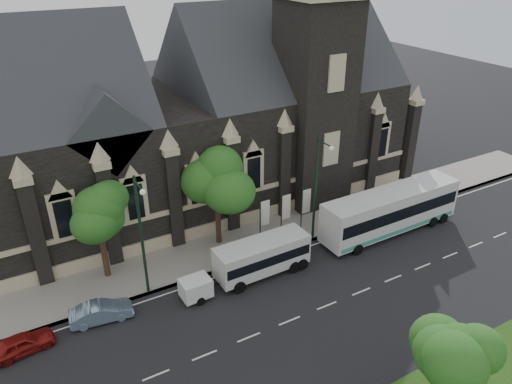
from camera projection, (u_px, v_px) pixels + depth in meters
ground at (249, 337)px, 30.04m from camera, size 160.00×160.00×0.00m
sidewalk at (190, 259)px, 37.36m from camera, size 80.00×5.00×0.15m
museum at (197, 115)px, 43.08m from camera, size 40.00×17.70×29.90m
tree_park_east at (453, 341)px, 23.42m from camera, size 3.40×3.40×6.28m
tree_walk_right at (218, 177)px, 37.08m from camera, size 4.08×4.08×7.80m
tree_walk_left at (99, 206)px, 33.16m from camera, size 3.91×3.91×7.64m
street_lamp_near at (317, 184)px, 37.58m from camera, size 0.36×1.88×9.00m
street_lamp_mid at (142, 231)px, 31.44m from camera, size 0.36×1.88×9.00m
banner_flag_left at (263, 216)px, 38.67m from camera, size 0.90×0.10×4.00m
banner_flag_center at (284, 210)px, 39.55m from camera, size 0.90×0.10×4.00m
banner_flag_right at (305, 204)px, 40.43m from camera, size 0.90×0.10×4.00m
tour_coach at (391, 210)px, 40.19m from camera, size 12.93×3.09×3.76m
shuttle_bus at (262, 255)px, 35.18m from camera, size 7.13×2.61×2.74m
box_trailer at (196, 288)px, 32.94m from camera, size 2.95×1.73×1.57m
sedan at (101, 312)px, 31.15m from camera, size 4.10×1.86×1.31m
car_far_red at (22, 344)px, 28.71m from camera, size 3.84×1.95×1.25m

